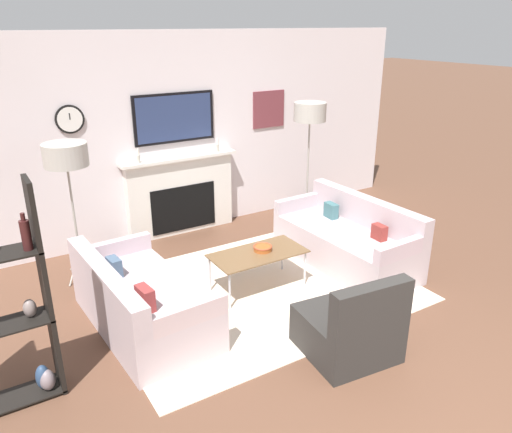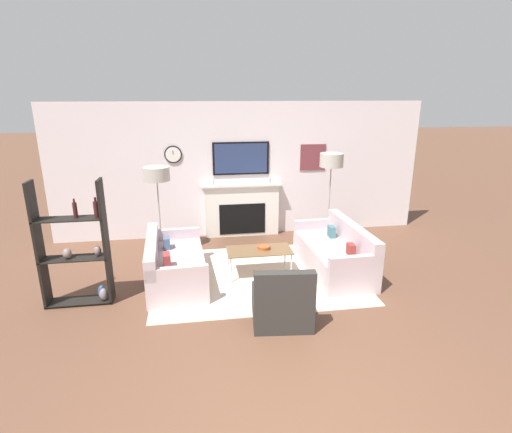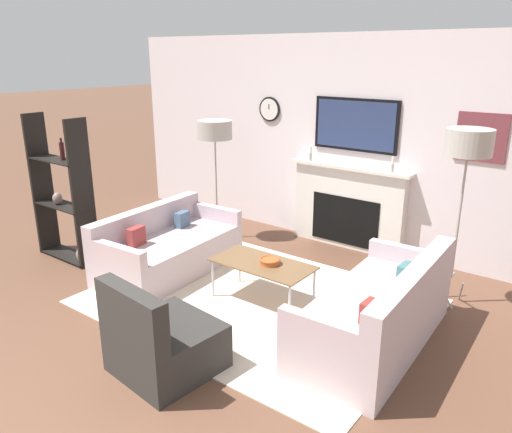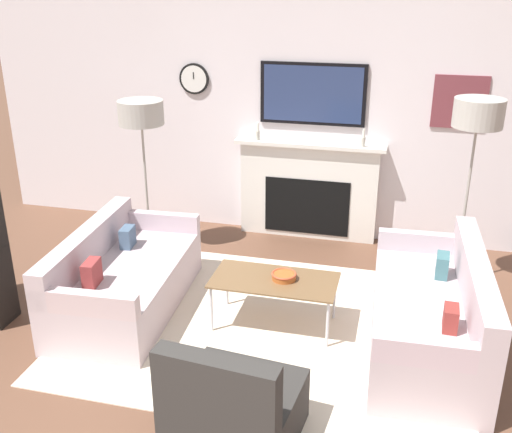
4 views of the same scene
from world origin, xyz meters
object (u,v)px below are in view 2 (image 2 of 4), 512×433
couch_left (174,266)px  armchair (282,304)px  floor_lamp_left (157,175)px  coffee_table (259,252)px  decorative_bowl (264,247)px  shelf_unit (77,252)px  floor_lamp_right (331,161)px  couch_right (335,255)px

couch_left → armchair: armchair is taller
floor_lamp_left → armchair: bearing=-56.9°
coffee_table → decorative_bowl: size_ratio=4.97×
couch_left → armchair: (1.42, -1.40, -0.00)m
armchair → floor_lamp_left: bearing=123.1°
armchair → shelf_unit: bearing=160.9°
coffee_table → shelf_unit: (-2.61, -0.51, 0.37)m
couch_left → coffee_table: (1.36, 0.04, 0.14)m
armchair → floor_lamp_left: floor_lamp_left is taller
coffee_table → shelf_unit: size_ratio=0.59×
armchair → coffee_table: (-0.06, 1.44, 0.14)m
armchair → floor_lamp_right: 3.29m
decorative_bowl → shelf_unit: (-2.68, -0.54, 0.31)m
couch_left → couch_right: couch_right is taller
couch_right → armchair: 1.85m
shelf_unit → floor_lamp_right: bearing=21.9°
couch_right → shelf_unit: 3.94m
floor_lamp_left → floor_lamp_right: floor_lamp_right is taller
couch_left → couch_right: (2.63, 0.00, 0.02)m
armchair → shelf_unit: 2.87m
floor_lamp_right → armchair: bearing=-119.7°
couch_left → armchair: bearing=-44.5°
decorative_bowl → armchair: bearing=-90.6°
couch_right → armchair: armchair is taller
decorative_bowl → floor_lamp_right: bearing=37.8°
floor_lamp_right → shelf_unit: floor_lamp_right is taller
couch_right → coffee_table: (-1.27, 0.03, 0.12)m
coffee_table → couch_right: bearing=-1.4°
coffee_table → floor_lamp_right: (1.54, 1.16, 1.23)m
couch_right → shelf_unit: (-3.88, -0.48, 0.49)m
shelf_unit → decorative_bowl: bearing=11.3°
armchair → floor_lamp_right: bearing=60.3°
decorative_bowl → floor_lamp_left: bearing=146.4°
couch_left → coffee_table: 1.37m
armchair → decorative_bowl: 1.48m
couch_left → floor_lamp_left: bearing=102.8°
couch_left → shelf_unit: (-1.25, -0.48, 0.51)m
couch_left → coffee_table: couch_left is taller
couch_right → floor_lamp_left: floor_lamp_left is taller
floor_lamp_left → shelf_unit: 2.06m
coffee_table → armchair: bearing=-87.6°
armchair → shelf_unit: shelf_unit is taller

